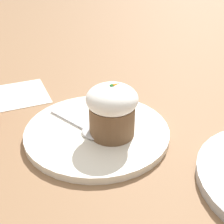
{
  "coord_description": "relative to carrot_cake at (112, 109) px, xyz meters",
  "views": [
    {
      "loc": [
        -0.28,
        -0.34,
        0.3
      ],
      "look_at": [
        0.01,
        -0.03,
        0.05
      ],
      "focal_mm": 50.0,
      "sensor_mm": 36.0,
      "label": 1
    }
  ],
  "objects": [
    {
      "name": "ground_plane",
      "position": [
        -0.01,
        0.03,
        -0.06
      ],
      "size": [
        4.0,
        4.0,
        0.0
      ],
      "primitive_type": "plane",
      "color": "#846042"
    },
    {
      "name": "carrot_cake",
      "position": [
        0.0,
        0.0,
        0.0
      ],
      "size": [
        0.08,
        0.08,
        0.09
      ],
      "color": "brown",
      "rests_on": "dessert_plate"
    },
    {
      "name": "dessert_plate",
      "position": [
        -0.01,
        0.03,
        -0.05
      ],
      "size": [
        0.24,
        0.24,
        0.01
      ],
      "color": "white",
      "rests_on": "ground_plane"
    },
    {
      "name": "spoon",
      "position": [
        -0.02,
        0.03,
        -0.04
      ],
      "size": [
        0.04,
        0.14,
        0.01
      ],
      "color": "silver",
      "rests_on": "dessert_plate"
    },
    {
      "name": "paper_napkin",
      "position": [
        -0.05,
        0.26,
        -0.06
      ],
      "size": [
        0.18,
        0.16,
        0.0
      ],
      "color": "white",
      "rests_on": "ground_plane"
    }
  ]
}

